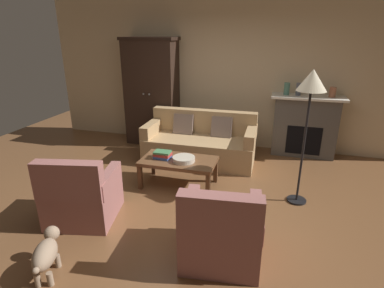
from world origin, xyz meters
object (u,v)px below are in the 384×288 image
Objects in this scene: fireplace at (305,126)px; dog at (46,253)px; mantel_vase_slate at (299,89)px; armchair_near_right at (221,233)px; coffee_table at (179,163)px; fruit_bowl at (184,159)px; mantel_vase_terracotta at (333,92)px; book_stack at (163,155)px; mantel_vase_jade at (287,89)px; armchair_near_left at (82,196)px; floor_lamp at (311,89)px; armoire at (152,92)px; couch at (200,143)px.

dog is at bearing -122.63° from fireplace.
armchair_near_right is at bearing -103.26° from mantel_vase_slate.
mantel_vase_slate is (1.66, 1.78, 0.86)m from coffee_table.
coffee_table is 0.13m from fruit_bowl.
mantel_vase_terracotta is at bearing 67.64° from armchair_near_right.
book_stack is at bearing -143.88° from mantel_vase_terracotta.
mantel_vase_jade is 0.20m from mantel_vase_slate.
floor_lamp is at bearing 24.58° from armchair_near_left.
mantel_vase_slate is at bearing 91.41° from floor_lamp.
mantel_vase_jade reaches higher than book_stack.
fireplace reaches higher than dog.
armoire reaches higher than coffee_table.
fruit_bowl is 1.48m from armchair_near_left.
fruit_bowl is 1.60m from armchair_near_right.
mantel_vase_terracotta is (2.13, 1.81, 0.75)m from fruit_bowl.
fruit_bowl is at bearing 120.60° from armchair_near_right.
floor_lamp is at bearing -32.14° from couch.
fireplace is 0.69m from mantel_vase_slate.
armchair_near_left is at bearing -132.24° from fireplace.
mantel_vase_terracotta is (3.33, 0.06, 0.16)m from armoire.
couch reaches higher than fruit_bowl.
floor_lamp is (-0.14, -1.80, 0.98)m from fireplace.
armoire is at bearing 122.93° from coffee_table.
floor_lamp reaches higher than mantel_vase_slate.
armoire is 8.05× the size of book_stack.
couch is at bearing -156.48° from fireplace.
armchair_near_left reaches higher than couch.
armoire is 1.55m from couch.
floor_lamp is at bearing -0.05° from coffee_table.
coffee_table is 1.45m from armchair_near_left.
coffee_table is at bearing -141.32° from mantel_vase_terracotta.
book_stack is 0.29× the size of armchair_near_left.
mantel_vase_jade is (1.37, 1.81, 0.77)m from fruit_bowl.
fireplace reaches higher than fruit_bowl.
fruit_bowl reaches higher than coffee_table.
mantel_vase_terracotta is 0.10× the size of floor_lamp.
fireplace is 0.65× the size of couch.
couch is 11.20× the size of mantel_vase_terracotta.
armoire reaches higher than mantel_vase_slate.
armchair_near_right is (0.91, -1.41, -0.05)m from coffee_table.
mantel_vase_slate is at bearing 180.00° from mantel_vase_terracotta.
coffee_table is (-1.84, -1.79, -0.20)m from fireplace.
armoire is 3.90m from dog.
fruit_bowl is at bearing -88.73° from couch.
mantel_vase_terracotta is at bearing 73.81° from floor_lamp.
armoire is at bearing 122.83° from armchair_near_right.
couch is 3.58× the size of dog.
floor_lamp is (2.81, -1.72, 0.49)m from armoire.
mantel_vase_slate is at bearing 1.24° from armoire.
armchair_near_left is at bearing -126.09° from coffee_table.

